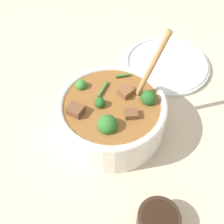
% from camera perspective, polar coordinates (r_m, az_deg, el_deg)
% --- Properties ---
extents(ground_plane, '(4.00, 4.00, 0.00)m').
position_cam_1_polar(ground_plane, '(0.71, 0.00, -3.27)').
color(ground_plane, '#C6B293').
extents(stew_bowl, '(0.25, 0.25, 0.25)m').
position_cam_1_polar(stew_bowl, '(0.66, 0.03, -0.38)').
color(stew_bowl, white).
rests_on(stew_bowl, ground_plane).
extents(condiment_bowl, '(0.08, 0.08, 0.04)m').
position_cam_1_polar(condiment_bowl, '(0.59, 9.40, -20.83)').
color(condiment_bowl, black).
rests_on(condiment_bowl, ground_plane).
extents(empty_plate, '(0.26, 0.26, 0.02)m').
position_cam_1_polar(empty_plate, '(0.87, 10.89, 9.58)').
color(empty_plate, white).
rests_on(empty_plate, ground_plane).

